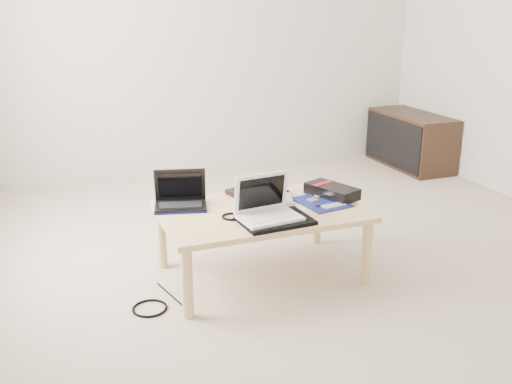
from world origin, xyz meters
name	(u,v)px	position (x,y,z in m)	size (l,w,h in m)	color
ground	(305,252)	(0.00, 0.00, 0.00)	(4.00, 4.00, 0.00)	beige
coffee_table	(261,217)	(-0.37, -0.19, 0.35)	(1.10, 0.70, 0.40)	#E7CD8B
media_cabinet	(410,140)	(1.77, 1.45, 0.25)	(0.41, 0.90, 0.50)	#322114
book	(257,192)	(-0.30, 0.05, 0.41)	(0.35, 0.31, 0.03)	black
netbook	(180,199)	(-0.77, 0.01, 0.44)	(0.32, 0.27, 0.21)	black
tablet	(264,210)	(-0.37, -0.23, 0.41)	(0.25, 0.20, 0.01)	black
remote	(287,198)	(-0.17, -0.09, 0.41)	(0.13, 0.25, 0.02)	silver
neoprene_sleeve	(275,220)	(-0.37, -0.40, 0.41)	(0.36, 0.26, 0.02)	black
white_laptop	(267,209)	(-0.40, -0.36, 0.47)	(0.33, 0.25, 0.22)	white
motherboard	(321,202)	(-0.01, -0.22, 0.40)	(0.29, 0.34, 0.01)	#0C1550
gpu_box	(332,191)	(0.09, -0.14, 0.43)	(0.26, 0.34, 0.07)	black
cable_coil	(232,217)	(-0.56, -0.26, 0.41)	(0.11, 0.11, 0.01)	black
floor_cable_coil	(150,308)	(-1.04, -0.35, 0.01)	(0.18, 0.18, 0.01)	black
floor_cable_trail	(172,297)	(-0.90, -0.27, 0.00)	(0.01, 0.01, 0.36)	black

